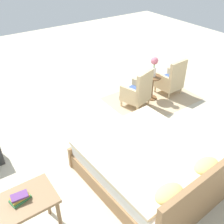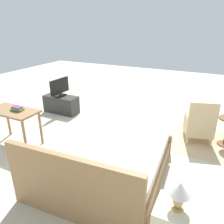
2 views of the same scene
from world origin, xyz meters
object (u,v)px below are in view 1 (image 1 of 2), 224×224
object	(u,v)px
armchair_by_window_right	(138,92)
vanity_desk	(13,212)
flower_vase	(154,65)
bed	(151,166)
side_table	(152,85)
armchair_by_window_left	(171,80)
book_stack	(20,198)

from	to	relation	value
armchair_by_window_right	vanity_desk	xyz separation A→B (m)	(3.34, 1.74, 0.25)
flower_vase	vanity_desk	distance (m)	4.28
bed	side_table	size ratio (longest dim) A/B	3.63
bed	side_table	world-z (taller)	bed
armchair_by_window_left	vanity_desk	distance (m)	4.75
bed	vanity_desk	xyz separation A→B (m)	(2.10, -0.13, 0.34)
bed	side_table	distance (m)	2.64
vanity_desk	book_stack	distance (m)	0.19
book_stack	vanity_desk	bearing A→B (deg)	9.07
side_table	flower_vase	xyz separation A→B (m)	(-0.00, 0.00, 0.52)
armchair_by_window_right	flower_vase	size ratio (longest dim) A/B	1.93
armchair_by_window_left	armchair_by_window_right	bearing A→B (deg)	-0.11
armchair_by_window_left	vanity_desk	xyz separation A→B (m)	(4.41, 1.74, 0.25)
bed	armchair_by_window_left	size ratio (longest dim) A/B	2.36
armchair_by_window_right	bed	bearing A→B (deg)	56.37
side_table	vanity_desk	xyz separation A→B (m)	(3.87, 1.82, 0.26)
bed	book_stack	size ratio (longest dim) A/B	8.56
armchair_by_window_right	flower_vase	world-z (taller)	flower_vase
bed	armchair_by_window_left	distance (m)	2.98
flower_vase	side_table	bearing A→B (deg)	0.00
armchair_by_window_left	armchair_by_window_right	world-z (taller)	same
side_table	vanity_desk	world-z (taller)	vanity_desk
armchair_by_window_left	side_table	world-z (taller)	armchair_by_window_left
armchair_by_window_left	side_table	size ratio (longest dim) A/B	1.54
vanity_desk	armchair_by_window_right	bearing A→B (deg)	-152.54
armchair_by_window_left	book_stack	world-z (taller)	armchair_by_window_left
armchair_by_window_right	vanity_desk	world-z (taller)	armchair_by_window_right
vanity_desk	flower_vase	bearing A→B (deg)	-154.77
armchair_by_window_right	book_stack	size ratio (longest dim) A/B	3.63
bed	flower_vase	bearing A→B (deg)	-132.13
book_stack	side_table	bearing A→B (deg)	-154.31
armchair_by_window_left	armchair_by_window_right	distance (m)	1.07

